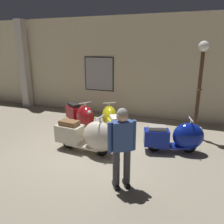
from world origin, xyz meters
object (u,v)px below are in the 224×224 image
(scooter_1, at_px, (90,136))
(scooter_3, at_px, (178,137))
(scooter_2, at_px, (111,120))
(lamppost, at_px, (200,84))
(visitor_0, at_px, (122,143))
(scooter_0, at_px, (82,116))

(scooter_1, height_order, scooter_3, scooter_1)
(scooter_2, xyz_separation_m, scooter_3, (2.21, -0.73, -0.00))
(scooter_2, height_order, lamppost, lamppost)
(scooter_2, bearing_deg, scooter_3, -140.96)
(lamppost, height_order, visitor_0, lamppost)
(scooter_2, bearing_deg, lamppost, -110.74)
(scooter_3, bearing_deg, lamppost, 56.44)
(scooter_1, bearing_deg, scooter_2, 94.53)
(scooter_0, bearing_deg, lamppost, 42.60)
(scooter_3, xyz_separation_m, lamppost, (0.42, 1.28, 1.26))
(scooter_3, relative_size, lamppost, 0.56)
(scooter_2, bearing_deg, scooter_0, 53.87)
(scooter_0, xyz_separation_m, scooter_1, (1.11, -1.66, 0.04))
(scooter_3, distance_m, visitor_0, 2.31)
(scooter_1, bearing_deg, lamppost, 44.20)
(scooter_1, height_order, scooter_2, scooter_1)
(scooter_0, distance_m, visitor_0, 3.73)
(scooter_1, bearing_deg, scooter_0, 128.87)
(scooter_0, relative_size, scooter_3, 0.96)
(scooter_0, xyz_separation_m, scooter_3, (3.33, -0.80, -0.01))
(scooter_2, bearing_deg, scooter_1, 146.79)
(scooter_2, height_order, visitor_0, visitor_0)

